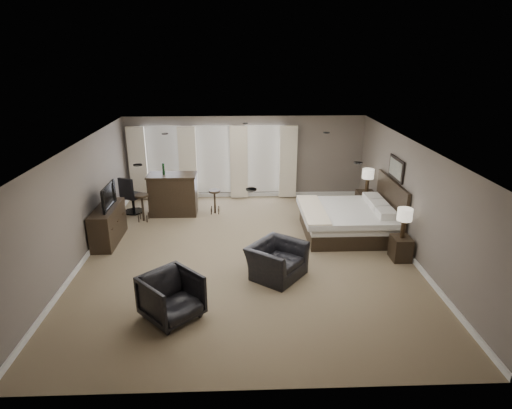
{
  "coord_description": "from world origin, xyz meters",
  "views": [
    {
      "loc": [
        -0.16,
        -9.03,
        4.54
      ],
      "look_at": [
        0.2,
        0.4,
        1.1
      ],
      "focal_mm": 30.0,
      "sensor_mm": 36.0,
      "label": 1
    }
  ],
  "objects_px": {
    "armchair_near": "(277,255)",
    "armchair_far": "(171,295)",
    "bar_counter": "(173,194)",
    "dresser": "(108,225)",
    "lamp_far": "(367,181)",
    "nightstand_far": "(365,203)",
    "bar_stool_left": "(143,208)",
    "nightstand_near": "(401,248)",
    "lamp_near": "(404,223)",
    "bed": "(348,208)",
    "tv": "(106,205)",
    "desk_chair": "(132,195)",
    "bar_stool_right": "(215,202)"
  },
  "relations": [
    {
      "from": "bar_counter",
      "to": "dresser",
      "type": "bearing_deg",
      "value": -126.26
    },
    {
      "from": "bed",
      "to": "armchair_far",
      "type": "relative_size",
      "value": 2.43
    },
    {
      "from": "armchair_far",
      "to": "bar_stool_left",
      "type": "relative_size",
      "value": 1.2
    },
    {
      "from": "armchair_far",
      "to": "bar_counter",
      "type": "height_order",
      "value": "bar_counter"
    },
    {
      "from": "lamp_far",
      "to": "bar_stool_left",
      "type": "relative_size",
      "value": 0.89
    },
    {
      "from": "armchair_near",
      "to": "armchair_far",
      "type": "height_order",
      "value": "armchair_near"
    },
    {
      "from": "nightstand_far",
      "to": "dresser",
      "type": "relative_size",
      "value": 0.42
    },
    {
      "from": "bed",
      "to": "lamp_far",
      "type": "distance_m",
      "value": 1.72
    },
    {
      "from": "lamp_near",
      "to": "tv",
      "type": "distance_m",
      "value": 7.03
    },
    {
      "from": "tv",
      "to": "armchair_near",
      "type": "relative_size",
      "value": 0.91
    },
    {
      "from": "bar_stool_left",
      "to": "desk_chair",
      "type": "height_order",
      "value": "desk_chair"
    },
    {
      "from": "bed",
      "to": "tv",
      "type": "relative_size",
      "value": 2.24
    },
    {
      "from": "nightstand_near",
      "to": "dresser",
      "type": "xyz_separation_m",
      "value": [
        -6.92,
        1.23,
        0.18
      ]
    },
    {
      "from": "nightstand_near",
      "to": "bar_stool_left",
      "type": "distance_m",
      "value": 6.86
    },
    {
      "from": "dresser",
      "to": "bar_counter",
      "type": "height_order",
      "value": "bar_counter"
    },
    {
      "from": "nightstand_far",
      "to": "bar_stool_left",
      "type": "xyz_separation_m",
      "value": [
        -6.36,
        -0.33,
        0.06
      ]
    },
    {
      "from": "bed",
      "to": "bar_counter",
      "type": "bearing_deg",
      "value": 160.95
    },
    {
      "from": "armchair_near",
      "to": "bar_stool_right",
      "type": "distance_m",
      "value": 4.03
    },
    {
      "from": "nightstand_far",
      "to": "lamp_far",
      "type": "xyz_separation_m",
      "value": [
        0.0,
        0.0,
        0.67
      ]
    },
    {
      "from": "bed",
      "to": "nightstand_far",
      "type": "relative_size",
      "value": 3.46
    },
    {
      "from": "armchair_near",
      "to": "lamp_far",
      "type": "bearing_deg",
      "value": -0.77
    },
    {
      "from": "nightstand_near",
      "to": "armchair_far",
      "type": "xyz_separation_m",
      "value": [
        -4.87,
        -2.09,
        0.19
      ]
    },
    {
      "from": "armchair_far",
      "to": "bar_stool_left",
      "type": "xyz_separation_m",
      "value": [
        -1.49,
        4.66,
        -0.08
      ]
    },
    {
      "from": "bed",
      "to": "bar_counter",
      "type": "distance_m",
      "value": 4.96
    },
    {
      "from": "nightstand_far",
      "to": "lamp_far",
      "type": "distance_m",
      "value": 0.67
    },
    {
      "from": "bar_stool_left",
      "to": "lamp_far",
      "type": "bearing_deg",
      "value": 2.97
    },
    {
      "from": "lamp_near",
      "to": "lamp_far",
      "type": "xyz_separation_m",
      "value": [
        0.0,
        2.9,
        0.11
      ]
    },
    {
      "from": "dresser",
      "to": "lamp_far",
      "type": "bearing_deg",
      "value": 13.56
    },
    {
      "from": "nightstand_near",
      "to": "armchair_near",
      "type": "distance_m",
      "value": 2.97
    },
    {
      "from": "tv",
      "to": "armchair_far",
      "type": "bearing_deg",
      "value": -148.35
    },
    {
      "from": "bar_counter",
      "to": "bar_stool_left",
      "type": "distance_m",
      "value": 0.95
    },
    {
      "from": "lamp_far",
      "to": "armchair_far",
      "type": "bearing_deg",
      "value": -134.29
    },
    {
      "from": "nightstand_near",
      "to": "armchair_near",
      "type": "height_order",
      "value": "armchair_near"
    },
    {
      "from": "nightstand_near",
      "to": "bar_stool_right",
      "type": "bearing_deg",
      "value": 144.86
    },
    {
      "from": "lamp_far",
      "to": "bar_counter",
      "type": "relative_size",
      "value": 0.5
    },
    {
      "from": "desk_chair",
      "to": "armchair_near",
      "type": "bearing_deg",
      "value": 162.64
    },
    {
      "from": "bed",
      "to": "lamp_near",
      "type": "distance_m",
      "value": 1.71
    },
    {
      "from": "dresser",
      "to": "armchair_far",
      "type": "relative_size",
      "value": 1.67
    },
    {
      "from": "nightstand_near",
      "to": "bar_counter",
      "type": "height_order",
      "value": "bar_counter"
    },
    {
      "from": "lamp_near",
      "to": "lamp_far",
      "type": "bearing_deg",
      "value": 90.0
    },
    {
      "from": "tv",
      "to": "armchair_far",
      "type": "relative_size",
      "value": 1.08
    },
    {
      "from": "dresser",
      "to": "bar_stool_right",
      "type": "xyz_separation_m",
      "value": [
        2.54,
        1.86,
        -0.1
      ]
    },
    {
      "from": "armchair_far",
      "to": "bar_stool_right",
      "type": "relative_size",
      "value": 1.31
    },
    {
      "from": "tv",
      "to": "nightstand_far",
      "type": "bearing_deg",
      "value": -76.44
    },
    {
      "from": "tv",
      "to": "bar_counter",
      "type": "relative_size",
      "value": 0.73
    },
    {
      "from": "lamp_near",
      "to": "dresser",
      "type": "distance_m",
      "value": 7.04
    },
    {
      "from": "bed",
      "to": "nightstand_near",
      "type": "height_order",
      "value": "bed"
    },
    {
      "from": "lamp_near",
      "to": "dresser",
      "type": "bearing_deg",
      "value": 169.92
    },
    {
      "from": "armchair_far",
      "to": "bar_stool_left",
      "type": "bearing_deg",
      "value": 64.1
    },
    {
      "from": "lamp_far",
      "to": "armchair_far",
      "type": "height_order",
      "value": "lamp_far"
    }
  ]
}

